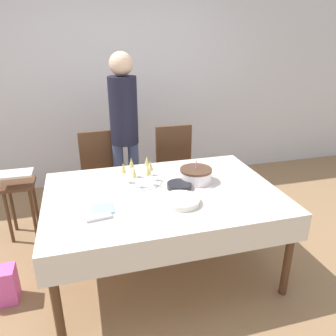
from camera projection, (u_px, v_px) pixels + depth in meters
ground_plane at (163, 267)px, 2.83m from camera, size 12.00×12.00×0.00m
wall_back at (122, 79)px, 4.09m from camera, size 8.00×0.05×2.70m
dining_table at (163, 203)px, 2.59m from camera, size 1.79×1.23×0.73m
dining_chair_far_left at (102, 175)px, 3.36m from camera, size 0.44×0.44×0.96m
dining_chair_far_right at (176, 167)px, 3.56m from camera, size 0.42×0.42×0.96m
birthday_cake at (196, 175)px, 2.71m from camera, size 0.27×0.27×0.19m
champagne_tray at (140, 173)px, 2.69m from camera, size 0.36×0.36×0.18m
plate_stack_main at (181, 201)px, 2.36m from camera, size 0.28×0.28×0.04m
plate_stack_dessert at (179, 186)px, 2.60m from camera, size 0.20×0.20×0.04m
cake_knife at (204, 191)px, 2.56m from camera, size 0.28×0.15×0.00m
fork_pile at (99, 217)px, 2.17m from camera, size 0.18×0.08×0.02m
napkin_pile at (103, 209)px, 2.28m from camera, size 0.15×0.15×0.01m
person_standing at (124, 123)px, 3.27m from camera, size 0.28×0.28×1.72m
high_chair at (19, 192)px, 3.10m from camera, size 0.33×0.35×0.71m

